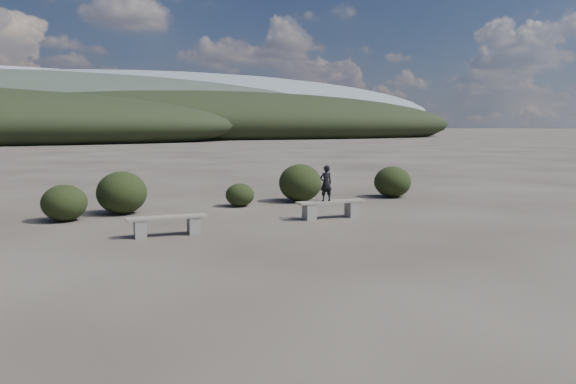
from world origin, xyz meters
TOP-DOWN VIEW (x-y plane):
  - ground at (0.00, 0.00)m, footprint 1200.00×1200.00m
  - bench_left at (-2.00, 5.10)m, footprint 1.91×0.52m
  - bench_right at (2.78, 5.68)m, footprint 2.02×0.54m
  - seated_person at (2.62, 5.69)m, footprint 0.37×0.25m
  - shrub_a at (-4.05, 8.42)m, footprint 1.22×1.22m
  - shrub_b at (-2.42, 9.07)m, footprint 1.47×1.47m
  - shrub_c at (1.30, 9.05)m, footprint 0.93×0.93m
  - shrub_d at (3.60, 9.27)m, footprint 1.48×1.48m
  - shrub_e at (7.21, 8.92)m, footprint 1.35×1.35m
  - mountain_ridges at (-7.48, 339.06)m, footprint 500.00×400.00m

SIDE VIEW (x-z plane):
  - ground at x=0.00m, z-range 0.00..0.00m
  - bench_left at x=-2.00m, z-range 0.05..0.52m
  - bench_right at x=2.78m, z-range 0.05..0.55m
  - shrub_c at x=1.30m, z-range 0.00..0.75m
  - shrub_a at x=-4.05m, z-range 0.00..1.00m
  - shrub_e at x=7.21m, z-range 0.00..1.13m
  - shrub_b at x=-2.42m, z-range 0.00..1.26m
  - shrub_d at x=3.60m, z-range 0.00..1.29m
  - seated_person at x=2.62m, z-range 0.50..1.50m
  - mountain_ridges at x=-7.48m, z-range -17.16..38.84m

